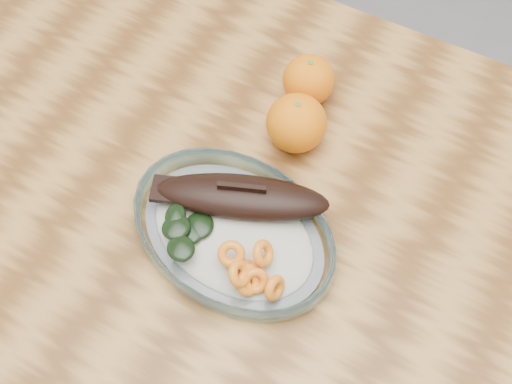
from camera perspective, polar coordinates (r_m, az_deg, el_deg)
ground at (r=1.52m, az=-0.08°, el=-15.81°), size 3.00×3.00×0.00m
dining_table at (r=0.91m, az=-0.12°, el=-4.85°), size 1.20×0.80×0.75m
plated_meal at (r=0.79m, az=-2.04°, el=-3.25°), size 0.56×0.56×0.08m
orange_left at (r=0.85m, az=3.61°, el=6.13°), size 0.08×0.08×0.08m
orange_right at (r=0.91m, az=4.71°, el=9.90°), size 0.07×0.07×0.07m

